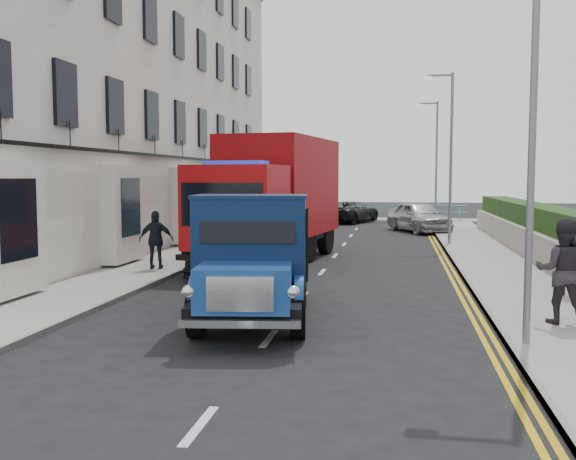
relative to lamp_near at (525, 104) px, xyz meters
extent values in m
plane|color=black|center=(-4.18, 2.00, -4.00)|extent=(120.00, 120.00, 0.00)
cube|color=gray|center=(-9.38, 11.00, -3.94)|extent=(2.40, 38.00, 0.12)
cube|color=gray|center=(1.12, 11.00, -3.94)|extent=(2.60, 38.00, 0.12)
cube|color=gray|center=(-4.18, 31.00, -3.94)|extent=(30.00, 2.50, 0.12)
plane|color=slate|center=(-4.18, 62.00, -4.00)|extent=(120.00, 120.00, 0.00)
cube|color=silver|center=(-13.68, 15.00, 3.00)|extent=(6.00, 30.00, 14.00)
cube|color=black|center=(-10.53, 15.00, -0.40)|extent=(0.12, 28.00, 0.10)
cube|color=#B2AD9E|center=(2.42, 11.00, -3.45)|extent=(0.30, 28.00, 1.00)
cube|color=#1A3812|center=(3.12, 11.00, -3.05)|extent=(1.20, 28.00, 1.70)
cube|color=#59B2A5|center=(-4.18, 30.20, -2.92)|extent=(13.00, 0.08, 0.06)
cube|color=#59B2A5|center=(-4.18, 30.20, -3.35)|extent=(13.00, 0.06, 0.05)
cylinder|color=slate|center=(0.12, 0.00, -0.50)|extent=(0.12, 0.12, 7.00)
cylinder|color=slate|center=(0.12, 16.00, -0.50)|extent=(0.12, 0.12, 7.00)
cube|color=slate|center=(-0.38, 16.00, 2.90)|extent=(1.00, 0.08, 0.08)
cube|color=beige|center=(-0.88, 16.00, 2.78)|extent=(0.35, 0.18, 0.18)
cylinder|color=slate|center=(0.12, 26.00, -0.50)|extent=(0.12, 0.12, 7.00)
cube|color=slate|center=(-0.38, 26.00, 2.90)|extent=(1.00, 0.08, 0.08)
cube|color=beige|center=(-0.88, 26.00, 2.78)|extent=(0.35, 0.18, 0.18)
cylinder|color=black|center=(-5.45, -0.12, -3.51)|extent=(0.39, 1.00, 0.97)
cylinder|color=black|center=(-3.68, 0.13, -3.51)|extent=(0.39, 1.00, 0.97)
cylinder|color=black|center=(-5.83, 2.70, -3.51)|extent=(0.39, 1.00, 0.97)
cylinder|color=black|center=(-4.06, 2.94, -3.51)|extent=(0.39, 1.00, 0.97)
cube|color=black|center=(-4.76, 1.41, -3.37)|extent=(2.57, 5.08, 0.18)
cube|color=#1A4491|center=(-4.50, -0.45, -3.00)|extent=(1.74, 1.52, 0.73)
cube|color=silver|center=(-4.41, -1.12, -3.00)|extent=(1.07, 0.22, 0.56)
cube|color=#0C1E41|center=(-4.66, 0.71, -2.43)|extent=(2.17, 1.48, 1.77)
cube|color=black|center=(-4.92, 2.62, -3.14)|extent=(2.49, 3.10, 0.12)
cylinder|color=black|center=(-7.67, 7.14, -3.40)|extent=(0.52, 1.24, 1.20)
cylinder|color=black|center=(-5.40, 6.81, -3.40)|extent=(0.52, 1.24, 1.20)
cylinder|color=black|center=(-7.19, 10.49, -3.40)|extent=(0.52, 1.24, 1.20)
cylinder|color=black|center=(-4.92, 10.16, -3.40)|extent=(0.52, 1.24, 1.20)
cylinder|color=black|center=(-6.85, 12.87, -3.40)|extent=(0.52, 1.24, 1.20)
cylinder|color=black|center=(-4.58, 12.54, -3.40)|extent=(0.52, 1.24, 1.20)
cube|color=black|center=(-6.13, 9.79, -3.18)|extent=(3.57, 7.93, 0.27)
cube|color=#970B0C|center=(-6.54, 6.97, -2.03)|extent=(2.89, 2.43, 2.40)
cube|color=black|center=(-6.68, 5.98, -1.92)|extent=(2.39, 0.43, 1.20)
cube|color=maroon|center=(-5.96, 10.97, -1.48)|extent=(3.51, 6.01, 3.28)
imported|color=black|center=(-6.78, 6.98, -3.36)|extent=(1.81, 3.85, 1.27)
imported|color=#57A7BB|center=(-7.78, 14.00, -3.23)|extent=(2.06, 4.81, 1.54)
imported|color=#BAB9BE|center=(-7.78, 20.00, -3.28)|extent=(2.06, 4.94, 1.43)
imported|color=black|center=(-4.85, 29.00, -3.34)|extent=(3.79, 5.23, 1.32)
imported|color=#A6A5AA|center=(-0.91, 22.64, -3.21)|extent=(3.62, 5.00, 1.58)
imported|color=black|center=(1.92, 4.65, -3.05)|extent=(0.70, 0.57, 1.66)
imported|color=#302932|center=(1.04, 1.60, -2.90)|extent=(1.08, 0.92, 1.96)
imported|color=black|center=(-8.98, 7.04, -3.02)|extent=(1.08, 0.64, 1.72)
imported|color=#433930|center=(-9.09, 17.70, -3.03)|extent=(0.87, 0.61, 1.69)
camera|label=1|loc=(-1.98, -10.82, -1.16)|focal=40.00mm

